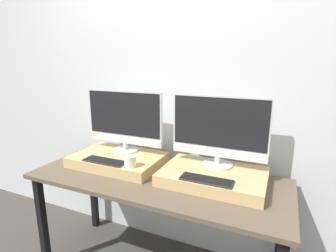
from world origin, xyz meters
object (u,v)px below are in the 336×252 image
at_px(keyboard_left, 105,161).
at_px(mug, 130,161).
at_px(keyboard_right, 206,180).
at_px(monitor_left, 124,120).
at_px(monitor_right, 219,130).

height_order(keyboard_left, mug, mug).
bearing_deg(keyboard_right, mug, 180.00).
distance_m(monitor_left, mug, 0.41).
bearing_deg(mug, monitor_right, 26.74).
distance_m(monitor_left, keyboard_left, 0.37).
bearing_deg(monitor_left, keyboard_right, -19.77).
bearing_deg(keyboard_right, monitor_right, 90.00).
height_order(mug, monitor_right, monitor_right).
bearing_deg(monitor_right, monitor_left, 180.00).
distance_m(keyboard_left, mug, 0.22).
height_order(keyboard_left, keyboard_right, same).
height_order(monitor_right, keyboard_right, monitor_right).
bearing_deg(monitor_right, mug, -153.26).
xyz_separation_m(monitor_left, keyboard_right, (0.75, -0.27, -0.25)).
height_order(monitor_left, keyboard_left, monitor_left).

